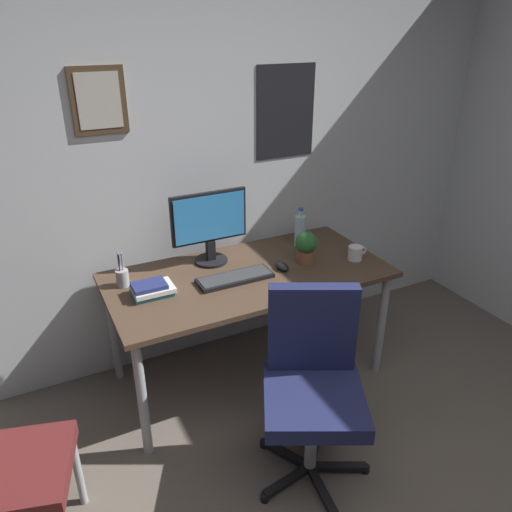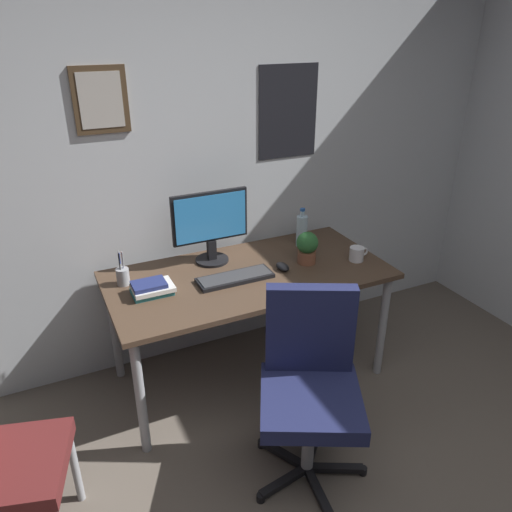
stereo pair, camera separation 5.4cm
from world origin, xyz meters
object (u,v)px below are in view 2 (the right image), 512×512
(monitor, at_px, (211,224))
(potted_plant, at_px, (307,246))
(keyboard, at_px, (235,278))
(book_stack_left, at_px, (152,288))
(coffee_mug_near, at_px, (357,254))
(computer_mouse, at_px, (283,267))
(pen_cup, at_px, (123,276))
(office_chair, at_px, (310,378))
(water_bottle, at_px, (302,230))

(monitor, xyz_separation_m, potted_plant, (0.50, -0.26, -0.13))
(keyboard, bearing_deg, book_stack_left, 174.50)
(monitor, xyz_separation_m, coffee_mug_near, (0.79, -0.37, -0.20))
(book_stack_left, bearing_deg, computer_mouse, -3.51)
(coffee_mug_near, distance_m, book_stack_left, 1.23)
(pen_cup, bearing_deg, computer_mouse, -13.79)
(office_chair, distance_m, coffee_mug_near, 0.96)
(water_bottle, height_order, potted_plant, water_bottle)
(water_bottle, bearing_deg, book_stack_left, -168.81)
(office_chair, height_order, potted_plant, office_chair)
(monitor, bearing_deg, office_chair, -83.95)
(book_stack_left, bearing_deg, potted_plant, -1.54)
(office_chair, relative_size, water_bottle, 3.76)
(monitor, relative_size, coffee_mug_near, 3.67)
(office_chair, height_order, coffee_mug_near, office_chair)
(office_chair, relative_size, pen_cup, 4.75)
(water_bottle, bearing_deg, monitor, 176.77)
(computer_mouse, bearing_deg, office_chair, -107.63)
(coffee_mug_near, height_order, potted_plant, potted_plant)
(pen_cup, bearing_deg, office_chair, -54.75)
(computer_mouse, bearing_deg, potted_plant, 7.08)
(keyboard, bearing_deg, office_chair, -83.94)
(keyboard, bearing_deg, potted_plant, 2.33)
(computer_mouse, relative_size, pen_cup, 0.55)
(water_bottle, height_order, coffee_mug_near, water_bottle)
(office_chair, height_order, book_stack_left, office_chair)
(keyboard, height_order, water_bottle, water_bottle)
(office_chair, distance_m, computer_mouse, 0.77)
(office_chair, distance_m, monitor, 1.09)
(keyboard, bearing_deg, coffee_mug_near, -6.36)
(keyboard, distance_m, coffee_mug_near, 0.77)
(keyboard, height_order, computer_mouse, computer_mouse)
(water_bottle, relative_size, pen_cup, 1.26)
(computer_mouse, bearing_deg, monitor, 139.21)
(keyboard, distance_m, water_bottle, 0.63)
(office_chair, height_order, keyboard, office_chair)
(office_chair, bearing_deg, coffee_mug_near, 42.22)
(potted_plant, bearing_deg, water_bottle, 67.26)
(coffee_mug_near, relative_size, potted_plant, 0.64)
(keyboard, distance_m, pen_cup, 0.62)
(office_chair, height_order, pen_cup, office_chair)
(monitor, height_order, computer_mouse, monitor)
(computer_mouse, relative_size, coffee_mug_near, 0.88)
(potted_plant, xyz_separation_m, book_stack_left, (-0.94, 0.03, -0.07))
(water_bottle, bearing_deg, keyboard, -156.42)
(computer_mouse, xyz_separation_m, coffee_mug_near, (0.46, -0.08, 0.02))
(office_chair, height_order, water_bottle, water_bottle)
(monitor, distance_m, pen_cup, 0.58)
(monitor, bearing_deg, pen_cup, -172.77)
(office_chair, xyz_separation_m, computer_mouse, (0.22, 0.71, 0.21))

